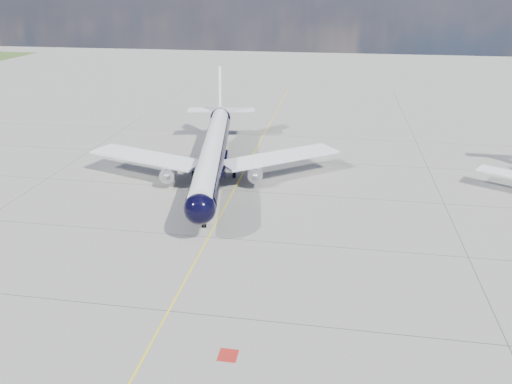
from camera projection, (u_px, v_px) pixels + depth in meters
ground at (240, 179)px, 78.55m from camera, size 320.00×320.00×0.00m
taxiway_centerline at (234, 190)px, 73.99m from camera, size 0.16×160.00×0.01m
red_marking at (228, 355)px, 41.10m from camera, size 1.60×1.60×0.01m
main_airliner at (213, 150)px, 77.59m from camera, size 39.76×48.88×14.18m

